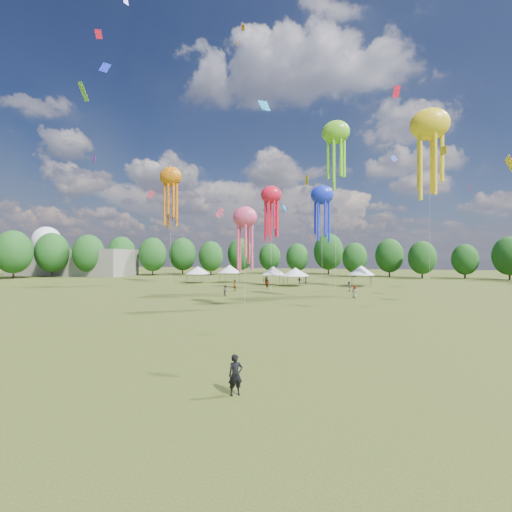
# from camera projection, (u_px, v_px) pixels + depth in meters

# --- Properties ---
(ground) EXTENTS (300.00, 300.00, 0.00)m
(ground) POSITION_uv_depth(u_px,v_px,m) (124.00, 358.00, 20.46)
(ground) COLOR #384416
(ground) RESTS_ON ground
(observer_main) EXTENTS (0.76, 0.71, 1.75)m
(observer_main) POSITION_uv_depth(u_px,v_px,m) (236.00, 375.00, 15.07)
(observer_main) COLOR black
(observer_main) RESTS_ON ground
(spectator_near) EXTENTS (0.97, 0.90, 1.59)m
(spectator_near) POSITION_uv_depth(u_px,v_px,m) (225.00, 291.00, 52.19)
(spectator_near) COLOR gray
(spectator_near) RESTS_ON ground
(spectators_far) EXTENTS (20.61, 26.46, 1.89)m
(spectators_far) POSITION_uv_depth(u_px,v_px,m) (293.00, 283.00, 66.69)
(spectators_far) COLOR gray
(spectators_far) RESTS_ON ground
(festival_tents) EXTENTS (40.04, 10.57, 4.13)m
(festival_tents) POSITION_uv_depth(u_px,v_px,m) (270.00, 270.00, 73.79)
(festival_tents) COLOR #47474C
(festival_tents) RESTS_ON ground
(show_kites) EXTENTS (54.55, 30.43, 30.13)m
(show_kites) POSITION_uv_depth(u_px,v_px,m) (323.00, 166.00, 59.87)
(show_kites) COLOR #F71533
(show_kites) RESTS_ON ground
(small_kites) EXTENTS (69.33, 52.81, 40.67)m
(small_kites) POSITION_uv_depth(u_px,v_px,m) (274.00, 119.00, 59.55)
(small_kites) COLOR #F71533
(small_kites) RESTS_ON ground
(treeline) EXTENTS (201.57, 95.24, 13.43)m
(treeline) POSITION_uv_depth(u_px,v_px,m) (279.00, 254.00, 81.71)
(treeline) COLOR #38281C
(treeline) RESTS_ON ground
(hangar) EXTENTS (40.00, 12.00, 8.00)m
(hangar) POSITION_uv_depth(u_px,v_px,m) (72.00, 262.00, 109.21)
(hangar) COLOR gray
(hangar) RESTS_ON ground
(radome) EXTENTS (9.00, 9.00, 16.00)m
(radome) POSITION_uv_depth(u_px,v_px,m) (47.00, 244.00, 119.31)
(radome) COLOR white
(radome) RESTS_ON ground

